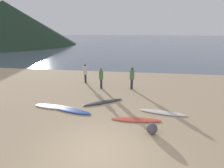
{
  "coord_description": "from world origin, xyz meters",
  "views": [
    {
      "loc": [
        1.38,
        -5.65,
        4.39
      ],
      "look_at": [
        -0.39,
        6.66,
        0.6
      ],
      "focal_mm": 29.74,
      "sensor_mm": 36.0,
      "label": 1
    }
  ],
  "objects_px": {
    "person_1": "(101,76)",
    "surfboard_4": "(163,112)",
    "surfboard_2": "(103,102)",
    "surfboard_1": "(72,111)",
    "surfboard_3": "(136,120)",
    "person_2": "(132,76)",
    "beach_rock_near": "(152,129)",
    "person_0": "(85,72)",
    "surfboard_0": "(54,107)"
  },
  "relations": [
    {
      "from": "person_2",
      "to": "person_1",
      "type": "bearing_deg",
      "value": -167.61
    },
    {
      "from": "surfboard_1",
      "to": "surfboard_3",
      "type": "relative_size",
      "value": 0.93
    },
    {
      "from": "surfboard_0",
      "to": "surfboard_2",
      "type": "height_order",
      "value": "surfboard_2"
    },
    {
      "from": "surfboard_0",
      "to": "surfboard_4",
      "type": "height_order",
      "value": "surfboard_0"
    },
    {
      "from": "surfboard_0",
      "to": "person_2",
      "type": "xyz_separation_m",
      "value": [
        4.25,
        3.97,
        0.94
      ]
    },
    {
      "from": "surfboard_0",
      "to": "person_1",
      "type": "xyz_separation_m",
      "value": [
        1.99,
        3.8,
        0.89
      ]
    },
    {
      "from": "person_0",
      "to": "person_2",
      "type": "bearing_deg",
      "value": -158.68
    },
    {
      "from": "surfboard_2",
      "to": "surfboard_4",
      "type": "bearing_deg",
      "value": -48.48
    },
    {
      "from": "person_0",
      "to": "person_2",
      "type": "xyz_separation_m",
      "value": [
        3.85,
        -1.11,
        0.05
      ]
    },
    {
      "from": "surfboard_2",
      "to": "surfboard_4",
      "type": "height_order",
      "value": "surfboard_2"
    },
    {
      "from": "surfboard_4",
      "to": "person_0",
      "type": "xyz_separation_m",
      "value": [
        -5.67,
        4.95,
        0.9
      ]
    },
    {
      "from": "person_2",
      "to": "surfboard_3",
      "type": "bearing_deg",
      "value": -77.0
    },
    {
      "from": "surfboard_2",
      "to": "beach_rock_near",
      "type": "distance_m",
      "value": 4.11
    },
    {
      "from": "person_0",
      "to": "beach_rock_near",
      "type": "xyz_separation_m",
      "value": [
        4.96,
        -7.08,
        -0.69
      ]
    },
    {
      "from": "surfboard_3",
      "to": "beach_rock_near",
      "type": "relative_size",
      "value": 5.13
    },
    {
      "from": "person_1",
      "to": "beach_rock_near",
      "type": "distance_m",
      "value": 6.75
    },
    {
      "from": "beach_rock_near",
      "to": "surfboard_0",
      "type": "bearing_deg",
      "value": 159.53
    },
    {
      "from": "surfboard_2",
      "to": "person_0",
      "type": "distance_m",
      "value": 4.67
    },
    {
      "from": "surfboard_4",
      "to": "surfboard_2",
      "type": "bearing_deg",
      "value": 175.14
    },
    {
      "from": "person_2",
      "to": "beach_rock_near",
      "type": "relative_size",
      "value": 3.45
    },
    {
      "from": "surfboard_3",
      "to": "person_0",
      "type": "bearing_deg",
      "value": 123.39
    },
    {
      "from": "surfboard_2",
      "to": "person_1",
      "type": "distance_m",
      "value": 2.94
    },
    {
      "from": "surfboard_2",
      "to": "person_2",
      "type": "bearing_deg",
      "value": 27.67
    },
    {
      "from": "person_0",
      "to": "person_2",
      "type": "height_order",
      "value": "person_2"
    },
    {
      "from": "surfboard_1",
      "to": "surfboard_4",
      "type": "distance_m",
      "value": 4.89
    },
    {
      "from": "surfboard_2",
      "to": "person_0",
      "type": "bearing_deg",
      "value": 85.89
    },
    {
      "from": "person_0",
      "to": "surfboard_1",
      "type": "bearing_deg",
      "value": 135.77
    },
    {
      "from": "surfboard_0",
      "to": "surfboard_3",
      "type": "bearing_deg",
      "value": -5.47
    },
    {
      "from": "surfboard_1",
      "to": "surfboard_3",
      "type": "distance_m",
      "value": 3.51
    },
    {
      "from": "person_0",
      "to": "person_1",
      "type": "distance_m",
      "value": 2.04
    },
    {
      "from": "surfboard_4",
      "to": "surfboard_0",
      "type": "bearing_deg",
      "value": -168.35
    },
    {
      "from": "person_1",
      "to": "surfboard_4",
      "type": "bearing_deg",
      "value": 55.99
    },
    {
      "from": "person_2",
      "to": "surfboard_2",
      "type": "bearing_deg",
      "value": -111.07
    },
    {
      "from": "surfboard_1",
      "to": "person_2",
      "type": "height_order",
      "value": "person_2"
    },
    {
      "from": "surfboard_2",
      "to": "person_0",
      "type": "xyz_separation_m",
      "value": [
        -2.23,
        4.01,
        0.89
      ]
    },
    {
      "from": "surfboard_2",
      "to": "surfboard_3",
      "type": "bearing_deg",
      "value": -77.04
    },
    {
      "from": "surfboard_3",
      "to": "surfboard_4",
      "type": "distance_m",
      "value": 1.73
    },
    {
      "from": "surfboard_1",
      "to": "person_2",
      "type": "relative_size",
      "value": 1.39
    },
    {
      "from": "surfboard_1",
      "to": "person_0",
      "type": "relative_size",
      "value": 1.47
    },
    {
      "from": "person_1",
      "to": "person_2",
      "type": "relative_size",
      "value": 0.95
    },
    {
      "from": "person_2",
      "to": "surfboard_4",
      "type": "bearing_deg",
      "value": -56.56
    },
    {
      "from": "person_0",
      "to": "beach_rock_near",
      "type": "bearing_deg",
      "value": 162.42
    },
    {
      "from": "person_0",
      "to": "person_1",
      "type": "relative_size",
      "value": 1.0
    },
    {
      "from": "person_0",
      "to": "person_2",
      "type": "relative_size",
      "value": 0.95
    },
    {
      "from": "surfboard_3",
      "to": "person_0",
      "type": "xyz_separation_m",
      "value": [
        -4.27,
        5.97,
        0.9
      ]
    },
    {
      "from": "surfboard_0",
      "to": "beach_rock_near",
      "type": "distance_m",
      "value": 5.73
    },
    {
      "from": "surfboard_2",
      "to": "person_2",
      "type": "distance_m",
      "value": 3.45
    },
    {
      "from": "surfboard_3",
      "to": "person_0",
      "type": "distance_m",
      "value": 7.39
    },
    {
      "from": "surfboard_3",
      "to": "surfboard_4",
      "type": "relative_size",
      "value": 1.0
    },
    {
      "from": "person_1",
      "to": "surfboard_2",
      "type": "bearing_deg",
      "value": 21.26
    }
  ]
}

